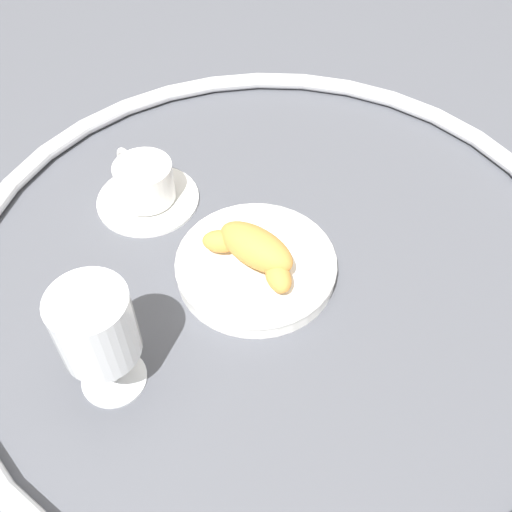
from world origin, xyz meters
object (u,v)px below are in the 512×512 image
at_px(croissant_large, 254,250).
at_px(juice_glass_left, 96,329).
at_px(coffee_cup_near, 145,186).
at_px(pastry_plate, 256,265).

bearing_deg(croissant_large, juice_glass_left, 74.64).
xyz_separation_m(croissant_large, coffee_cup_near, (0.19, -0.04, -0.02)).
height_order(pastry_plate, coffee_cup_near, coffee_cup_near).
bearing_deg(coffee_cup_near, juice_glass_left, 120.09).
bearing_deg(croissant_large, coffee_cup_near, -10.76).
relative_size(pastry_plate, coffee_cup_near, 1.41).
xyz_separation_m(pastry_plate, juice_glass_left, (0.05, 0.20, 0.08)).
relative_size(croissant_large, coffee_cup_near, 1.00).
height_order(pastry_plate, croissant_large, croissant_large).
distance_m(pastry_plate, coffee_cup_near, 0.19).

